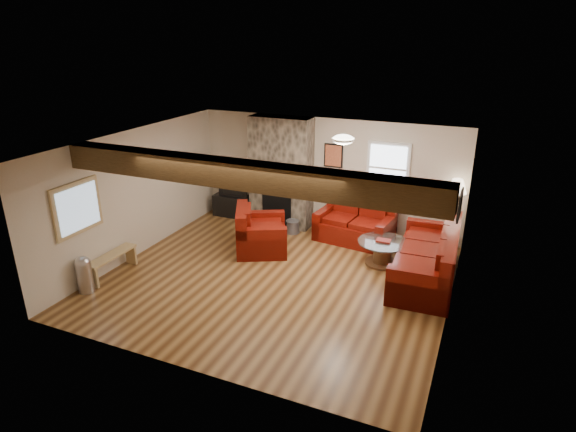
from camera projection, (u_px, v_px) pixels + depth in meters
name	position (u px, v px, depth m)	size (l,w,h in m)	color
room	(275.00, 215.00, 8.33)	(8.00, 8.00, 8.00)	#533116
oak_beam	(238.00, 174.00, 6.87)	(6.00, 0.36, 0.38)	#301F0E
chimney_breast	(281.00, 174.00, 10.84)	(1.40, 0.67, 2.50)	#332F27
back_window	(388.00, 168.00, 10.04)	(0.90, 0.08, 1.10)	silver
hatch_window	(77.00, 208.00, 8.06)	(0.08, 1.00, 0.90)	tan
ceiling_dome	(343.00, 141.00, 8.34)	(0.40, 0.40, 0.18)	beige
artwork_back	(333.00, 156.00, 10.43)	(0.42, 0.06, 0.52)	black
artwork_right	(460.00, 205.00, 7.31)	(0.06, 0.55, 0.42)	black
sofa_three	(426.00, 255.00, 8.63)	(2.45, 1.02, 0.95)	#4D0B05
loveseat	(355.00, 222.00, 10.23)	(1.58, 0.91, 0.84)	#4D0B05
armchair_red	(261.00, 229.00, 9.79)	(1.13, 0.99, 0.91)	#4D0B05
coffee_table	(382.00, 253.00, 9.26)	(0.97, 0.97, 0.51)	#442716
tv_cabinet	(235.00, 206.00, 11.68)	(1.04, 0.42, 0.52)	black
television	(234.00, 187.00, 11.51)	(0.76, 0.10, 0.44)	black
floor_lamp	(457.00, 190.00, 9.47)	(0.39, 0.39, 1.52)	tan
pine_bench	(113.00, 265.00, 8.85)	(0.25, 1.09, 0.41)	tan
pedal_bin	(84.00, 274.00, 8.23)	(0.27, 0.27, 0.67)	#B1B2B7
coal_bucket	(293.00, 226.00, 10.74)	(0.32, 0.32, 0.30)	slate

